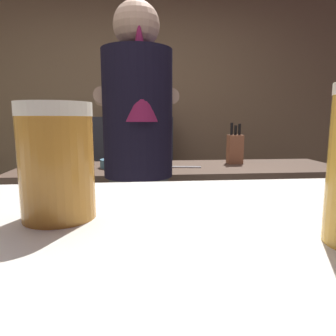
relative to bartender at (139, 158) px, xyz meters
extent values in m
cube|color=#9A805A|center=(-0.07, 2.01, 0.33)|extent=(5.20, 0.10, 2.70)
cube|color=#4E3B2E|center=(0.28, 0.46, -0.57)|extent=(2.10, 0.60, 0.90)
cube|color=#333740|center=(-0.05, 1.73, -0.40)|extent=(0.81, 0.36, 1.23)
cube|color=#373634|center=(0.00, 0.01, -0.55)|extent=(0.28, 0.20, 0.93)
cylinder|color=black|center=(0.00, 0.01, 0.21)|extent=(0.34, 0.34, 0.61)
sphere|color=tan|center=(0.00, 0.01, 0.63)|extent=(0.22, 0.22, 0.22)
cone|color=#8C1E4C|center=(0.01, -0.09, 0.40)|extent=(0.18, 0.18, 0.45)
cylinder|color=tan|center=(-0.19, 0.14, 0.31)|extent=(0.12, 0.33, 0.08)
cylinder|color=tan|center=(0.15, 0.18, 0.31)|extent=(0.12, 0.33, 0.08)
cube|color=#955B3D|center=(0.67, 0.55, -0.01)|extent=(0.10, 0.08, 0.20)
cylinder|color=black|center=(0.64, 0.55, 0.13)|extent=(0.02, 0.02, 0.08)
cylinder|color=black|center=(0.67, 0.55, 0.12)|extent=(0.02, 0.02, 0.07)
cylinder|color=black|center=(0.70, 0.55, 0.12)|extent=(0.02, 0.02, 0.08)
cylinder|color=teal|center=(-0.15, 0.46, -0.09)|extent=(0.19, 0.19, 0.05)
cube|color=silver|center=(0.28, 0.41, -0.11)|extent=(0.24, 0.07, 0.01)
cylinder|color=#C0802E|center=(-0.09, -1.17, 0.14)|extent=(0.08, 0.08, 0.12)
cylinder|color=silver|center=(-0.09, -1.17, 0.20)|extent=(0.08, 0.08, 0.02)
cylinder|color=#2C5AA0|center=(0.14, 1.65, 0.29)|extent=(0.07, 0.07, 0.15)
cylinder|color=#2C5AA0|center=(0.14, 1.65, 0.39)|extent=(0.03, 0.03, 0.06)
cylinder|color=silver|center=(0.14, 1.65, 0.43)|extent=(0.04, 0.04, 0.01)
cylinder|color=red|center=(0.28, 1.72, 0.29)|extent=(0.06, 0.06, 0.14)
cylinder|color=red|center=(0.28, 1.72, 0.38)|extent=(0.03, 0.03, 0.05)
cylinder|color=white|center=(0.28, 1.72, 0.42)|extent=(0.03, 0.03, 0.01)
camera|label=1|loc=(0.00, -1.52, 0.19)|focal=32.72mm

